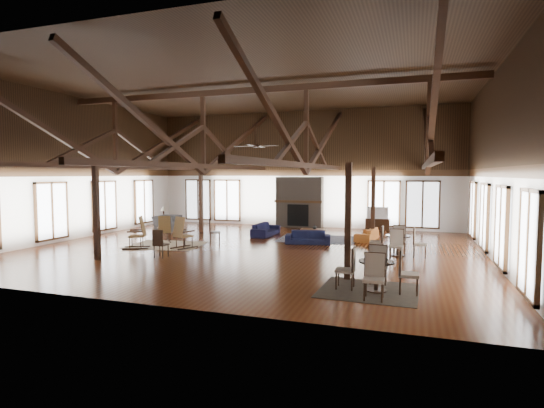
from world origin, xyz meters
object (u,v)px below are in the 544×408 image
(sofa_navy_front, at_px, (308,237))
(sofa_navy_left, at_px, (266,229))
(sofa_orange, at_px, (367,234))
(cafe_table_near, at_px, (376,270))
(cafe_table_far, at_px, (398,242))
(coffee_table, at_px, (313,230))
(tv_console, at_px, (378,224))
(armchair, at_px, (167,223))

(sofa_navy_front, height_order, sofa_navy_left, sofa_navy_left)
(sofa_orange, xyz_separation_m, cafe_table_near, (1.04, -7.80, 0.26))
(cafe_table_far, bearing_deg, cafe_table_near, -93.91)
(coffee_table, bearing_deg, tv_console, 51.23)
(sofa_navy_front, height_order, cafe_table_far, cafe_table_far)
(cafe_table_near, xyz_separation_m, cafe_table_far, (0.32, 4.65, -0.02))
(cafe_table_far, bearing_deg, armchair, 165.15)
(sofa_navy_left, xyz_separation_m, cafe_table_near, (5.47, -7.68, 0.23))
(sofa_navy_left, distance_m, tv_console, 5.77)
(coffee_table, bearing_deg, sofa_navy_front, -91.53)
(cafe_table_near, relative_size, cafe_table_far, 1.03)
(sofa_navy_front, xyz_separation_m, cafe_table_far, (3.46, -1.47, 0.23))
(armchair, xyz_separation_m, cafe_table_far, (10.73, -2.85, 0.10))
(tv_console, bearing_deg, coffee_table, -122.92)
(sofa_orange, height_order, cafe_table_near, cafe_table_near)
(coffee_table, relative_size, cafe_table_far, 0.60)
(sofa_navy_front, bearing_deg, sofa_orange, 28.54)
(cafe_table_near, height_order, tv_console, cafe_table_near)
(sofa_orange, distance_m, coffee_table, 2.23)
(sofa_orange, relative_size, tv_console, 1.47)
(cafe_table_far, xyz_separation_m, tv_console, (-1.19, 6.52, -0.20))
(sofa_orange, distance_m, cafe_table_far, 3.44)
(sofa_navy_front, relative_size, sofa_orange, 1.05)
(sofa_navy_front, height_order, armchair, armchair)
(sofa_navy_left, height_order, coffee_table, sofa_navy_left)
(sofa_navy_front, height_order, tv_console, tv_console)
(sofa_orange, relative_size, cafe_table_near, 0.87)
(armchair, height_order, cafe_table_far, cafe_table_far)
(coffee_table, height_order, tv_console, tv_console)
(armchair, bearing_deg, sofa_orange, -90.70)
(sofa_navy_front, relative_size, tv_console, 1.54)
(cafe_table_near, bearing_deg, cafe_table_far, 86.09)
(sofa_orange, xyz_separation_m, cafe_table_far, (1.36, -3.16, 0.24))
(sofa_orange, relative_size, coffee_table, 1.50)
(cafe_table_near, xyz_separation_m, tv_console, (-0.87, 11.17, -0.22))
(armchair, distance_m, cafe_table_near, 12.83)
(cafe_table_far, height_order, tv_console, cafe_table_far)
(sofa_orange, relative_size, cafe_table_far, 0.90)
(coffee_table, bearing_deg, sofa_orange, 2.13)
(tv_console, bearing_deg, cafe_table_near, -85.54)
(armchair, bearing_deg, coffee_table, -92.59)
(sofa_navy_left, distance_m, cafe_table_far, 6.54)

